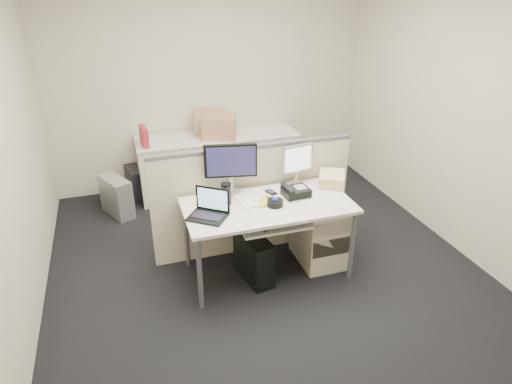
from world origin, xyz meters
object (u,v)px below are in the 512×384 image
object	(u,v)px
desk	(268,210)
monitor_main	(231,169)
laptop	(207,206)
desk_phone	(296,192)

from	to	relation	value
desk	monitor_main	bearing A→B (deg)	128.00
desk	laptop	xyz separation A→B (m)	(-0.56, -0.09, 0.18)
monitor_main	desk_phone	xyz separation A→B (m)	(0.55, -0.24, -0.20)
monitor_main	laptop	xyz separation A→B (m)	(-0.31, -0.41, -0.12)
desk	desk_phone	distance (m)	0.33
monitor_main	laptop	bearing A→B (deg)	-115.96
desk	monitor_main	distance (m)	0.51
desk	desk_phone	size ratio (longest dim) A/B	6.41
laptop	desk_phone	size ratio (longest dim) A/B	1.32
monitor_main	desk_phone	size ratio (longest dim) A/B	2.05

